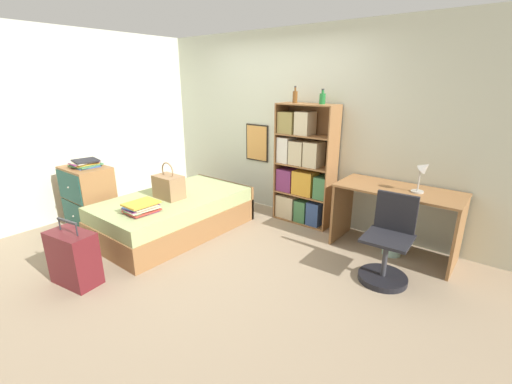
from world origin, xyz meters
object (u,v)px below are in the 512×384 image
Objects in this scene: bottle_brown at (322,98)px; waste_bin at (392,243)px; dresser at (89,197)px; magazine_pile_on_dresser at (85,163)px; desk at (396,208)px; desk_lamp at (423,172)px; handbag at (169,186)px; suitcase at (74,258)px; bottle_green at (295,97)px; book_stack_on_bed at (141,207)px; bookcase at (302,171)px; bed at (175,214)px; desk_chair at (387,254)px.

bottle_brown is 1.93m from waste_bin.
dresser is 0.47m from magazine_pile_on_dresser.
desk is 3.69× the size of desk_lamp.
dresser is (-1.03, -0.55, -0.22)m from handbag.
waste_bin is at bearing -164.04° from desk_lamp.
handbag is 1.26× the size of magazine_pile_on_dresser.
bottle_brown is at bearing 67.34° from suitcase.
bottle_green is (2.00, 1.92, 1.30)m from dresser.
handbag is 0.55m from book_stack_on_bed.
book_stack_on_bed is at bearing -116.21° from bookcase.
desk_lamp is (2.66, 1.19, 0.77)m from bed.
suitcase is 1.47m from dresser.
suitcase is at bearing -81.79° from bed.
desk reaches higher than bed.
bed is 2.72m from waste_bin.
suitcase is (0.20, -1.41, 0.03)m from bed.
bottle_green is 1.83m from desk_lamp.
bottle_green is 0.77× the size of waste_bin.
bed is 3.01m from desk_lamp.
magazine_pile_on_dresser reaches higher than desk_chair.
bottle_green reaches higher than book_stack_on_bed.
waste_bin is at bearing 100.65° from desk_chair.
suitcase is at bearing -133.49° from desk_lamp.
handbag is at bearing -154.77° from desk_lamp.
handbag is at bearing -128.21° from bookcase.
bed is 2.90× the size of suitcase.
bookcase is at bearing 50.35° from bed.
book_stack_on_bed is 1.04× the size of magazine_pile_on_dresser.
desk_chair is (1.47, -0.77, -0.45)m from bookcase.
handbag is (0.00, -0.07, 0.40)m from bed.
desk is 1.53× the size of desk_chair.
handbag is 2.79m from waste_bin.
bookcase is at bearing 173.96° from desk.
desk_chair is (2.42, 1.15, -0.26)m from book_stack_on_bed.
desk_chair is at bearing -97.94° from desk_lamp.
bed is 1.80m from bookcase.
bottle_green reaches higher than desk.
bottle_brown is at bearing 169.18° from waste_bin.
desk_lamp reaches higher than dresser.
desk_lamp reaches higher than suitcase.
book_stack_on_bed reaches higher than waste_bin.
suitcase is 3.60× the size of bottle_brown.
handbag is at bearing -133.72° from bottle_brown.
magazine_pile_on_dresser is 1.02× the size of desk_lamp.
bottle_green is at bearing 43.59° from magazine_pile_on_dresser.
handbag is 1.17m from magazine_pile_on_dresser.
book_stack_on_bed is 0.29× the size of desk.
desk_lamp reaches higher than magazine_pile_on_dresser.
magazine_pile_on_dresser reaches higher than bed.
bookcase is 1.00m from bottle_brown.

